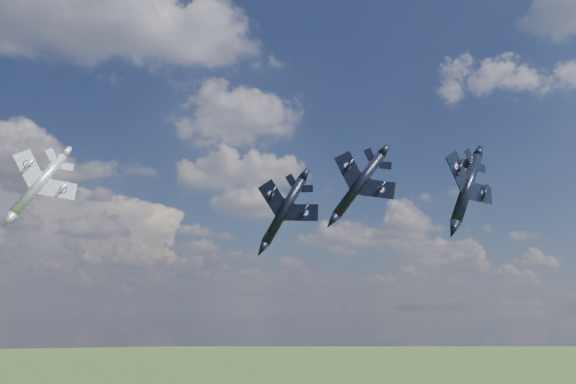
{
  "coord_description": "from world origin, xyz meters",
  "views": [
    {
      "loc": [
        -14.25,
        -55.94,
        67.26
      ],
      "look_at": [
        2.41,
        14.78,
        82.3
      ],
      "focal_mm": 35.0,
      "sensor_mm": 36.0,
      "label": 1
    }
  ],
  "objects": [
    {
      "name": "jet_lead_navy",
      "position": [
        2.06,
        15.68,
        79.91
      ],
      "size": [
        14.04,
        16.09,
        7.23
      ],
      "primitive_type": null,
      "rotation": [
        0.0,
        0.52,
        -0.38
      ],
      "color": "black"
    },
    {
      "name": "jet_right_navy",
      "position": [
        20.56,
        1.24,
        80.86
      ],
      "size": [
        13.95,
        15.95,
        7.12
      ],
      "primitive_type": null,
      "rotation": [
        0.0,
        0.52,
        0.39
      ],
      "color": "black"
    },
    {
      "name": "jet_high_navy",
      "position": [
        15.94,
        24.23,
        85.98
      ],
      "size": [
        15.99,
        19.01,
        9.67
      ],
      "primitive_type": null,
      "rotation": [
        0.0,
        0.65,
        -0.33
      ],
      "color": "black"
    },
    {
      "name": "jet_left_silver",
      "position": [
        -28.91,
        17.96,
        82.46
      ],
      "size": [
        13.06,
        15.4,
        7.32
      ],
      "primitive_type": null,
      "rotation": [
        0.0,
        0.57,
        0.32
      ],
      "color": "gray"
    }
  ]
}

